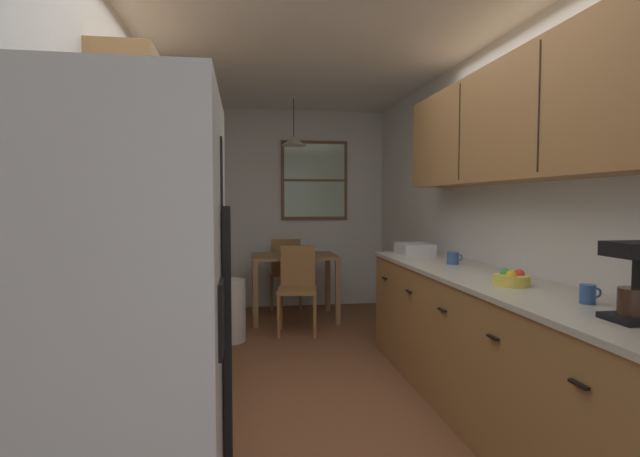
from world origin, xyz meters
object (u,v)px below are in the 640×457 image
dining_table (294,265)px  dish_rack (415,249)px  mug_by_coffeemaker (588,294)px  dining_chair_near (298,285)px  storage_canister (162,267)px  stove_range (145,395)px  trash_bin (227,311)px  fruit_bowl (511,279)px  dining_chair_far (285,270)px  microwave_over_range (113,144)px  refrigerator (111,363)px  mug_spare (453,258)px  table_serving_bowl (303,253)px

dining_table → dish_rack: 1.78m
mug_by_coffeemaker → dish_rack: bearing=92.0°
mug_by_coffeemaker → dining_chair_near: bearing=108.6°
dining_table → dish_rack: (0.93, -1.48, 0.32)m
dining_chair_near → storage_canister: size_ratio=4.66×
stove_range → trash_bin: bearing=83.3°
fruit_bowl → dining_chair_near: bearing=110.3°
dining_chair_far → fruit_bowl: fruit_bowl is taller
storage_canister → dining_chair_near: bearing=64.7°
dining_table → storage_canister: 2.95m
dish_rack → microwave_over_range: bearing=-138.5°
stove_range → fruit_bowl: stove_range is taller
dining_table → dining_chair_far: (-0.05, 0.57, -0.13)m
refrigerator → fruit_bowl: bearing=26.1°
refrigerator → trash_bin: refrigerator is taller
storage_canister → mug_spare: size_ratio=1.56×
microwave_over_range → trash_bin: size_ratio=0.95×
storage_canister → table_serving_bowl: 2.90m
dining_chair_far → microwave_over_range: bearing=-105.7°
stove_range → storage_canister: bearing=90.5°
refrigerator → mug_spare: (1.98, 1.87, 0.09)m
dining_chair_far → dish_rack: (0.99, -2.05, 0.45)m
trash_bin → table_serving_bowl: table_serving_bowl is taller
microwave_over_range → fruit_bowl: (2.07, 0.21, -0.69)m
dining_table → dining_chair_near: size_ratio=1.07×
mug_by_coffeemaker → mug_spare: mug_spare is taller
dining_chair_near → fruit_bowl: bearing=-69.7°
dining_chair_far → mug_by_coffeemaker: size_ratio=8.33×
refrigerator → dining_chair_near: refrigerator is taller
stove_range → dining_table: bearing=72.6°
dining_chair_near → table_serving_bowl: (0.11, 0.49, 0.28)m
dining_chair_near → trash_bin: (-0.72, -0.25, -0.20)m
stove_range → dining_chair_far: bearing=75.8°
dining_chair_near → trash_bin: size_ratio=1.49×
dining_chair_far → fruit_bowl: bearing=-75.2°
refrigerator → table_serving_bowl: 4.12m
dining_chair_near → dish_rack: 1.39m
refrigerator → dining_table: size_ratio=1.78×
dish_rack → table_serving_bowl: size_ratio=2.01×
mug_spare → stove_range: bearing=-150.4°
microwave_over_range → table_serving_bowl: microwave_over_range is taller
stove_range → mug_spare: (2.02, 1.15, 0.48)m
stove_range → dining_chair_far: stove_range is taller
dish_rack → fruit_bowl: bearing=-90.5°
dining_table → fruit_bowl: bearing=-73.6°
microwave_over_range → mug_by_coffeemaker: 2.28m
dining_chair_far → mug_by_coffeemaker: bearing=-75.8°
refrigerator → storage_canister: refrigerator is taller
stove_range → storage_canister: size_ratio=5.69×
microwave_over_range → dish_rack: microwave_over_range is taller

